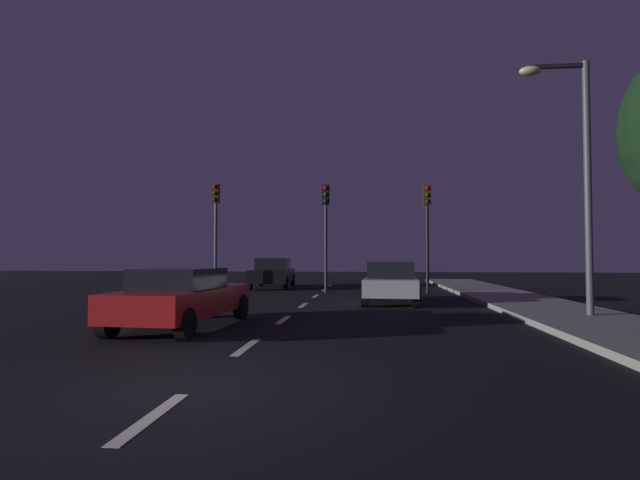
% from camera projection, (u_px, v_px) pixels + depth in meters
% --- Properties ---
extents(ground_plane, '(80.00, 80.00, 0.00)m').
position_uv_depth(ground_plane, '(287.00, 317.00, 13.05)').
color(ground_plane, black).
extents(sidewalk_curb_right, '(3.00, 40.00, 0.15)m').
position_uv_depth(sidewalk_curb_right, '(578.00, 318.00, 12.30)').
color(sidewalk_curb_right, gray).
rests_on(sidewalk_curb_right, ground_plane).
extents(lane_stripe_nearest, '(0.16, 1.60, 0.01)m').
position_uv_depth(lane_stripe_nearest, '(152.00, 417.00, 4.90)').
color(lane_stripe_nearest, silver).
rests_on(lane_stripe_nearest, ground_plane).
extents(lane_stripe_second, '(0.16, 1.60, 0.01)m').
position_uv_depth(lane_stripe_second, '(246.00, 347.00, 8.68)').
color(lane_stripe_second, silver).
rests_on(lane_stripe_second, ground_plane).
extents(lane_stripe_third, '(0.16, 1.60, 0.01)m').
position_uv_depth(lane_stripe_third, '(283.00, 320.00, 12.45)').
color(lane_stripe_third, silver).
rests_on(lane_stripe_third, ground_plane).
extents(lane_stripe_fourth, '(0.16, 1.60, 0.01)m').
position_uv_depth(lane_stripe_fourth, '(303.00, 305.00, 16.23)').
color(lane_stripe_fourth, silver).
rests_on(lane_stripe_fourth, ground_plane).
extents(lane_stripe_fifth, '(0.16, 1.60, 0.01)m').
position_uv_depth(lane_stripe_fifth, '(316.00, 296.00, 20.01)').
color(lane_stripe_fifth, silver).
rests_on(lane_stripe_fifth, ground_plane).
extents(lane_stripe_sixth, '(0.16, 1.60, 0.01)m').
position_uv_depth(lane_stripe_sixth, '(324.00, 290.00, 23.79)').
color(lane_stripe_sixth, silver).
rests_on(lane_stripe_sixth, ground_plane).
extents(lane_stripe_seventh, '(0.16, 1.60, 0.01)m').
position_uv_depth(lane_stripe_seventh, '(330.00, 285.00, 27.57)').
color(lane_stripe_seventh, silver).
rests_on(lane_stripe_seventh, ground_plane).
extents(traffic_signal_left, '(0.32, 0.38, 5.04)m').
position_uv_depth(traffic_signal_left, '(216.00, 216.00, 22.45)').
color(traffic_signal_left, '#4C4C51').
rests_on(traffic_signal_left, ground_plane).
extents(traffic_signal_center, '(0.32, 0.38, 4.91)m').
position_uv_depth(traffic_signal_center, '(326.00, 217.00, 21.94)').
color(traffic_signal_center, '#2D2D30').
rests_on(traffic_signal_center, ground_plane).
extents(traffic_signal_right, '(0.32, 0.38, 4.83)m').
position_uv_depth(traffic_signal_right, '(427.00, 217.00, 21.48)').
color(traffic_signal_right, black).
rests_on(traffic_signal_right, ground_plane).
extents(car_stopped_ahead, '(2.07, 4.15, 1.46)m').
position_uv_depth(car_stopped_ahead, '(391.00, 282.00, 16.99)').
color(car_stopped_ahead, silver).
rests_on(car_stopped_ahead, ground_plane).
extents(car_adjacent_lane, '(2.09, 4.52, 1.37)m').
position_uv_depth(car_adjacent_lane, '(183.00, 297.00, 11.07)').
color(car_adjacent_lane, '#B21919').
rests_on(car_adjacent_lane, ground_plane).
extents(car_oncoming_far, '(2.25, 4.70, 1.56)m').
position_uv_depth(car_oncoming_far, '(273.00, 273.00, 25.36)').
color(car_oncoming_far, black).
rests_on(car_oncoming_far, ground_plane).
extents(street_lamp_right, '(1.75, 0.36, 6.69)m').
position_uv_depth(street_lamp_right, '(576.00, 163.00, 12.42)').
color(street_lamp_right, '#4C4C51').
rests_on(street_lamp_right, ground_plane).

